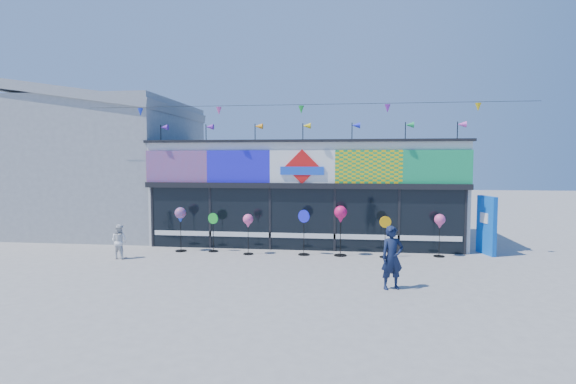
% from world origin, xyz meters
% --- Properties ---
extents(ground, '(80.00, 80.00, 0.00)m').
position_xyz_m(ground, '(0.00, 0.00, 0.00)').
color(ground, gray).
rests_on(ground, ground).
extents(kite_shop, '(16.00, 5.70, 5.31)m').
position_xyz_m(kite_shop, '(0.00, 5.94, 2.05)').
color(kite_shop, silver).
rests_on(kite_shop, ground).
extents(neighbour_building, '(8.18, 7.20, 6.87)m').
position_xyz_m(neighbour_building, '(-10.00, 7.00, 3.20)').
color(neighbour_building, '#9D9FA2').
rests_on(neighbour_building, ground).
extents(blue_sign, '(0.42, 1.04, 2.07)m').
position_xyz_m(blue_sign, '(6.55, 3.54, 1.04)').
color(blue_sign, blue).
rests_on(blue_sign, ground).
extents(spinner_0, '(0.41, 0.41, 1.62)m').
position_xyz_m(spinner_0, '(-4.39, 2.65, 1.30)').
color(spinner_0, black).
rests_on(spinner_0, ground).
extents(spinner_1, '(0.40, 0.36, 1.42)m').
position_xyz_m(spinner_1, '(-3.19, 2.76, 0.75)').
color(spinner_1, black).
rests_on(spinner_1, ground).
extents(spinner_2, '(0.36, 0.36, 1.44)m').
position_xyz_m(spinner_2, '(-1.82, 2.45, 1.15)').
color(spinner_2, black).
rests_on(spinner_2, ground).
extents(spinner_3, '(0.42, 0.41, 1.60)m').
position_xyz_m(spinner_3, '(0.14, 2.59, 0.84)').
color(spinner_3, black).
rests_on(spinner_3, ground).
extents(spinner_4, '(0.44, 0.44, 1.76)m').
position_xyz_m(spinner_4, '(1.42, 2.61, 1.40)').
color(spinner_4, black).
rests_on(spinner_4, ground).
extents(spinner_5, '(0.40, 0.36, 1.42)m').
position_xyz_m(spinner_5, '(2.95, 2.54, 0.75)').
color(spinner_5, black).
rests_on(spinner_5, ground).
extents(spinner_6, '(0.38, 0.38, 1.49)m').
position_xyz_m(spinner_6, '(4.82, 2.90, 1.19)').
color(spinner_6, black).
rests_on(spinner_6, ground).
extents(adult_man, '(0.70, 0.58, 1.65)m').
position_xyz_m(adult_man, '(2.79, -1.31, 0.82)').
color(adult_man, '#111A37').
rests_on(adult_man, ground).
extents(child, '(0.62, 0.42, 1.17)m').
position_xyz_m(child, '(-6.02, 1.22, 0.59)').
color(child, white).
rests_on(child, ground).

